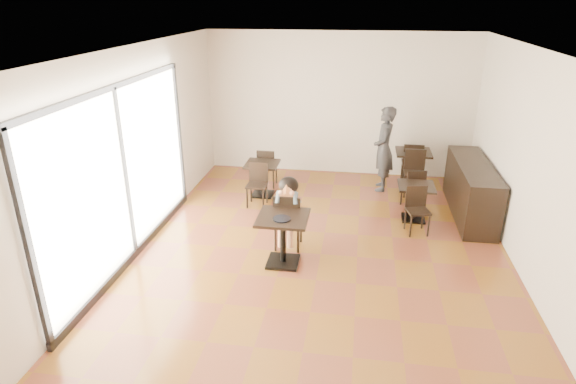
% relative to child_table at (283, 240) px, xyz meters
% --- Properties ---
extents(floor, '(6.00, 8.00, 0.01)m').
position_rel_child_table_xyz_m(floor, '(0.56, 0.36, -0.40)').
color(floor, brown).
rests_on(floor, ground).
extents(ceiling, '(6.00, 8.00, 0.01)m').
position_rel_child_table_xyz_m(ceiling, '(0.56, 0.36, 2.80)').
color(ceiling, silver).
rests_on(ceiling, floor).
extents(wall_back, '(6.00, 0.01, 3.20)m').
position_rel_child_table_xyz_m(wall_back, '(0.56, 4.36, 1.20)').
color(wall_back, beige).
rests_on(wall_back, floor).
extents(wall_front, '(6.00, 0.01, 3.20)m').
position_rel_child_table_xyz_m(wall_front, '(0.56, -3.64, 1.20)').
color(wall_front, beige).
rests_on(wall_front, floor).
extents(wall_left, '(0.01, 8.00, 3.20)m').
position_rel_child_table_xyz_m(wall_left, '(-2.44, 0.36, 1.20)').
color(wall_left, beige).
rests_on(wall_left, floor).
extents(wall_right, '(0.01, 8.00, 3.20)m').
position_rel_child_table_xyz_m(wall_right, '(3.56, 0.36, 1.20)').
color(wall_right, beige).
rests_on(wall_right, floor).
extents(storefront_window, '(0.04, 4.50, 2.60)m').
position_rel_child_table_xyz_m(storefront_window, '(-2.41, -0.14, 1.00)').
color(storefront_window, white).
rests_on(storefront_window, floor).
extents(child_table, '(0.76, 0.76, 0.81)m').
position_rel_child_table_xyz_m(child_table, '(0.00, 0.00, 0.00)').
color(child_table, black).
rests_on(child_table, floor).
extents(child_chair, '(0.44, 0.44, 0.97)m').
position_rel_child_table_xyz_m(child_chair, '(0.00, 0.55, 0.08)').
color(child_chair, black).
rests_on(child_chair, floor).
extents(child, '(0.44, 0.61, 1.22)m').
position_rel_child_table_xyz_m(child, '(0.00, 0.55, 0.21)').
color(child, slate).
rests_on(child, child_chair).
extents(plate, '(0.27, 0.27, 0.02)m').
position_rel_child_table_xyz_m(plate, '(0.00, -0.10, 0.41)').
color(plate, black).
rests_on(plate, child_table).
extents(pizza_slice, '(0.28, 0.22, 0.07)m').
position_rel_child_table_xyz_m(pizza_slice, '(0.00, 0.36, 0.65)').
color(pizza_slice, tan).
rests_on(pizza_slice, child).
extents(adult_patron, '(0.44, 0.66, 1.79)m').
position_rel_child_table_xyz_m(adult_patron, '(1.59, 3.41, 0.49)').
color(adult_patron, '#333237').
rests_on(adult_patron, floor).
extents(cafe_table_mid, '(0.78, 0.78, 0.68)m').
position_rel_child_table_xyz_m(cafe_table_mid, '(2.15, 1.94, -0.06)').
color(cafe_table_mid, black).
rests_on(cafe_table_mid, floor).
extents(cafe_table_left, '(0.68, 0.68, 0.71)m').
position_rel_child_table_xyz_m(cafe_table_left, '(-0.87, 2.68, -0.05)').
color(cafe_table_left, black).
rests_on(cafe_table_left, floor).
extents(cafe_table_back, '(0.75, 0.75, 0.78)m').
position_rel_child_table_xyz_m(cafe_table_back, '(2.24, 3.71, -0.01)').
color(cafe_table_back, black).
rests_on(cafe_table_back, floor).
extents(chair_mid_a, '(0.44, 0.44, 0.82)m').
position_rel_child_table_xyz_m(chair_mid_a, '(2.15, 2.49, 0.01)').
color(chair_mid_a, black).
rests_on(chair_mid_a, floor).
extents(chair_mid_b, '(0.44, 0.44, 0.82)m').
position_rel_child_table_xyz_m(chair_mid_b, '(2.15, 1.39, 0.01)').
color(chair_mid_b, black).
rests_on(chair_mid_b, floor).
extents(chair_left_a, '(0.39, 0.39, 0.85)m').
position_rel_child_table_xyz_m(chair_left_a, '(-0.87, 3.23, 0.02)').
color(chair_left_a, black).
rests_on(chair_left_a, floor).
extents(chair_left_b, '(0.39, 0.39, 0.85)m').
position_rel_child_table_xyz_m(chair_left_b, '(-0.87, 2.13, 0.02)').
color(chair_left_b, black).
rests_on(chair_left_b, floor).
extents(chair_back_a, '(0.43, 0.43, 0.94)m').
position_rel_child_table_xyz_m(chair_back_a, '(2.24, 3.86, 0.07)').
color(chair_back_a, black).
rests_on(chair_back_a, floor).
extents(chair_back_b, '(0.43, 0.43, 0.94)m').
position_rel_child_table_xyz_m(chair_back_b, '(2.24, 3.16, 0.07)').
color(chair_back_b, black).
rests_on(chair_back_b, floor).
extents(service_counter, '(0.60, 2.40, 1.00)m').
position_rel_child_table_xyz_m(service_counter, '(3.21, 2.36, 0.10)').
color(service_counter, black).
rests_on(service_counter, floor).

